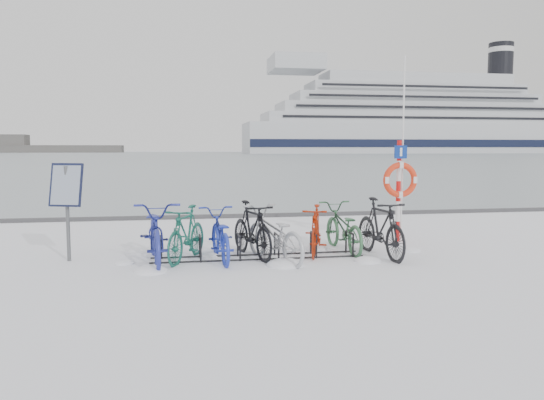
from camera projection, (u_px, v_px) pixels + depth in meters
name	position (u px, v px, depth m)	size (l,w,h in m)	color
ground	(258.00, 258.00, 10.02)	(900.00, 900.00, 0.00)	white
ice_sheet	(186.00, 155.00, 162.10)	(400.00, 298.00, 0.02)	#9FACB4
quay_edge	(230.00, 216.00, 15.80)	(400.00, 0.25, 0.10)	#3F3F42
bike_rack	(258.00, 248.00, 10.00)	(4.00, 0.48, 0.46)	black
info_board	(66.00, 191.00, 9.60)	(0.64, 0.41, 1.80)	#595B5E
lifebuoy_station	(400.00, 180.00, 11.63)	(0.78, 0.22, 4.07)	red
cruise_ferry	(412.00, 123.00, 213.53)	(136.87, 25.82, 44.97)	silver
bike_0	(156.00, 230.00, 9.62)	(0.78, 2.24, 1.17)	navy
bike_1	(187.00, 232.00, 9.80)	(0.49, 1.74, 1.04)	#185B4B
bike_2	(220.00, 233.00, 9.84)	(0.65, 1.88, 0.99)	#2236B8
bike_3	(252.00, 228.00, 10.10)	(0.52, 1.83, 1.10)	black
bike_4	(274.00, 233.00, 9.74)	(0.69, 1.98, 1.04)	#ABADB3
bike_5	(316.00, 229.00, 10.39)	(0.47, 1.65, 0.99)	#A02109
bike_6	(343.00, 226.00, 10.70)	(0.67, 1.91, 1.00)	#33643F
bike_7	(380.00, 226.00, 10.14)	(0.54, 1.92, 1.15)	black
snow_drifts	(281.00, 260.00, 9.79)	(5.95, 2.06, 0.24)	white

